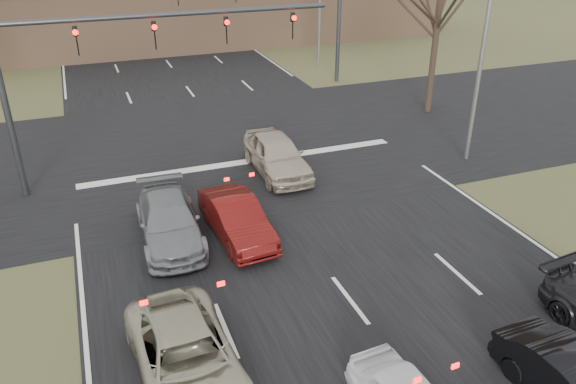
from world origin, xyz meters
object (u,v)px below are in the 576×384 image
Objects in this scene: car_grey_ahead at (169,221)px; car_red_ahead at (237,219)px; building at (175,8)px; streetlight_right_near at (483,26)px; mast_arm_near at (97,52)px; car_silver_ahead at (277,155)px; car_silver_suv at (186,358)px.

car_red_ahead is (2.06, -0.62, 0.00)m from car_grey_ahead.
car_red_ahead is (-3.94, -30.68, -2.00)m from building.
car_red_ahead is (-10.77, -2.68, -4.92)m from streetlight_right_near.
mast_arm_near is 2.65× the size of car_silver_ahead.
car_red_ahead reaches higher than car_silver_suv.
mast_arm_near is 12.15m from car_silver_suv.
car_silver_suv is (0.51, -11.30, -4.42)m from mast_arm_near.
car_silver_suv is at bearing -119.22° from car_silver_ahead.
mast_arm_near reaches higher than car_red_ahead.
mast_arm_near reaches higher than car_grey_ahead.
mast_arm_near is 14.38m from streetlight_right_near.
car_grey_ahead is at bearing -101.29° from building.
building reaches higher than car_silver_suv.
streetlight_right_near reaches higher than car_grey_ahead.
car_red_ahead is at bearing -14.28° from car_grey_ahead.
streetlight_right_near is at bearing 11.56° from car_grey_ahead.
car_silver_ahead is (-7.86, 1.58, -4.81)m from streetlight_right_near.
car_silver_suv is at bearing -148.49° from streetlight_right_near.
car_grey_ahead is 1.13× the size of car_red_ahead.
car_grey_ahead reaches higher than car_silver_suv.
car_grey_ahead is 6.16m from car_silver_ahead.
car_grey_ahead is at bearing -143.05° from car_silver_ahead.
car_red_ahead is (2.78, 5.63, 0.01)m from car_silver_suv.
car_silver_ahead is at bearing 38.72° from car_grey_ahead.
car_silver_ahead is (2.91, 4.26, 0.11)m from car_red_ahead.
car_silver_suv is 6.27m from car_red_ahead.
car_silver_ahead is (5.68, 9.89, 0.13)m from car_silver_suv.
car_grey_ahead is (1.23, -5.06, -4.41)m from mast_arm_near.
car_silver_suv is at bearing -100.49° from building.
car_silver_ahead reaches higher than car_grey_ahead.
building reaches higher than car_red_ahead.
car_silver_suv is at bearing -120.59° from car_red_ahead.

